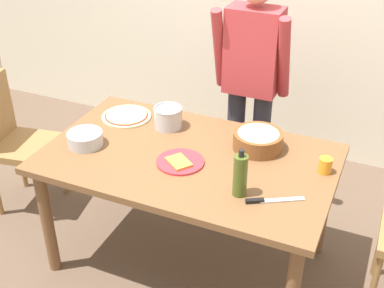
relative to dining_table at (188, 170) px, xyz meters
The scene contains 12 objects.
ground 0.67m from the dining_table, ahead, with size 8.00×8.00×0.00m, color brown.
dining_table is the anchor object (origin of this frame).
person_cook 0.81m from the dining_table, 81.82° to the left, with size 0.49×0.25×1.62m.
chair_wooden_left 1.33m from the dining_table, behind, with size 0.46×0.46×0.95m.
pizza_raw_on_board 0.61m from the dining_table, 154.40° to the left, with size 0.31×0.31×0.02m.
plate_with_slice 0.13m from the dining_table, 98.52° to the right, with size 0.26×0.26×0.02m.
popcorn_bowl 0.43m from the dining_table, 35.65° to the left, with size 0.28×0.28×0.11m.
mixing_bowl_steel 0.61m from the dining_table, 167.93° to the right, with size 0.20×0.20×0.08m.
olive_oil_bottle 0.48m from the dining_table, 30.53° to the right, with size 0.07×0.07×0.26m.
steel_pot 0.39m from the dining_table, 133.98° to the left, with size 0.17×0.17×0.13m.
cup_orange 0.74m from the dining_table, 11.20° to the left, with size 0.07×0.07×0.09m, color orange.
chef_knife 0.57m from the dining_table, 23.14° to the right, with size 0.26×0.17×0.02m.
Camera 1 is at (0.96, -2.16, 2.26)m, focal length 47.47 mm.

